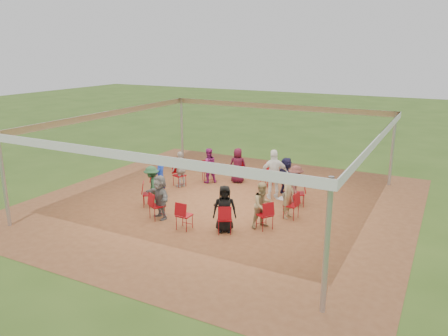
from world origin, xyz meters
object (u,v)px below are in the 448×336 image
at_px(person_seated_0, 288,196).
at_px(person_seated_6, 160,176).
at_px(chair_12, 265,215).
at_px(chair_8, 149,194).
at_px(chair_9, 157,206).
at_px(standing_person, 274,174).
at_px(person_seated_8, 160,197).
at_px(person_seated_3, 238,165).
at_px(person_seated_5, 181,169).
at_px(person_seated_9, 225,209).
at_px(cable_coil, 218,205).
at_px(chair_2, 289,183).
at_px(chair_11, 225,219).
at_px(laptop, 284,197).
at_px(chair_1, 299,194).
at_px(chair_4, 238,171).
at_px(chair_7, 158,183).
at_px(chair_5, 208,171).
at_px(person_seated_2, 286,176).
at_px(person_seated_7, 152,186).
at_px(chair_3, 267,175).
at_px(person_seated_4, 208,165).
at_px(chair_0, 291,205).
at_px(person_seated_10, 263,205).
at_px(chair_10, 184,215).
at_px(person_seated_1, 295,186).

bearing_deg(person_seated_0, person_seated_6, 96.92).
height_order(chair_12, person_seated_0, person_seated_0).
bearing_deg(chair_8, chair_9, 13.85).
height_order(person_seated_0, person_seated_6, same).
distance_m(person_seated_6, standing_person, 4.26).
bearing_deg(person_seated_8, person_seated_3, 110.77).
height_order(person_seated_5, person_seated_9, same).
bearing_deg(chair_8, cable_coil, 83.69).
bearing_deg(chair_2, chair_12, 138.46).
height_order(person_seated_3, person_seated_8, same).
bearing_deg(chair_11, person_seated_8, 149.79).
xyz_separation_m(chair_2, laptop, (0.63, -2.27, 0.24)).
height_order(chair_1, cable_coil, chair_1).
height_order(chair_4, chair_7, same).
distance_m(chair_5, person_seated_2, 3.46).
relative_size(chair_1, chair_11, 1.00).
xyz_separation_m(chair_5, chair_9, (0.58, -4.34, 0.00)).
xyz_separation_m(person_seated_5, person_seated_7, (0.31, -2.34, 0.00)).
height_order(chair_5, person_seated_7, person_seated_7).
relative_size(chair_3, chair_8, 1.00).
bearing_deg(chair_3, person_seated_4, 30.21).
bearing_deg(person_seated_5, person_seated_3, 152.31).
xyz_separation_m(chair_8, person_seated_3, (1.54, 4.00, 0.28)).
bearing_deg(chair_8, chair_0, 69.23).
distance_m(chair_4, person_seated_9, 5.17).
height_order(chair_0, person_seated_2, person_seated_2).
height_order(person_seated_9, person_seated_10, same).
distance_m(chair_2, person_seated_2, 0.31).
relative_size(chair_5, chair_7, 1.00).
bearing_deg(chair_9, chair_3, 96.92).
bearing_deg(person_seated_2, chair_10, 111.27).
height_order(person_seated_2, person_seated_6, same).
xyz_separation_m(chair_3, person_seated_7, (-2.68, -4.06, 0.28)).
bearing_deg(person_seated_9, person_seated_3, 83.08).
xyz_separation_m(person_seated_1, person_seated_6, (-4.88, -1.26, 0.00)).
distance_m(chair_0, person_seated_3, 4.29).
bearing_deg(standing_person, person_seated_2, -144.32).
height_order(chair_2, chair_5, same).
bearing_deg(chair_7, person_seated_1, 96.76).
relative_size(chair_1, person_seated_0, 0.62).
distance_m(chair_4, cable_coil, 3.03).
relative_size(person_seated_5, person_seated_10, 1.00).
bearing_deg(standing_person, person_seated_7, 5.24).
distance_m(chair_8, person_seated_3, 4.29).
distance_m(chair_9, person_seated_3, 4.87).
xyz_separation_m(chair_10, cable_coil, (-0.07, 2.30, -0.43)).
height_order(chair_4, chair_5, same).
relative_size(chair_0, person_seated_0, 0.62).
bearing_deg(person_seated_10, person_seated_3, 69.23).
distance_m(chair_4, person_seated_4, 1.28).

